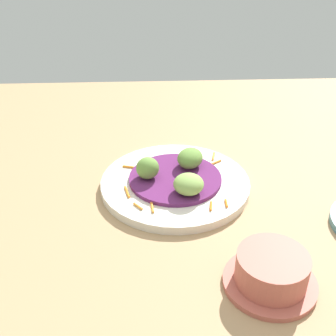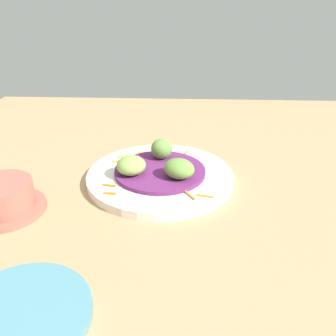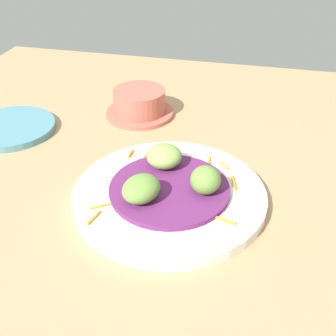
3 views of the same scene
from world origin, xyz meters
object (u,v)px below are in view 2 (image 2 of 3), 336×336
Objects in this scene: side_plate_small at (19,316)px; terracotta_bowl at (3,199)px; guac_scoop_center at (162,149)px; guac_scoop_right at (131,165)px; guac_scoop_left at (179,169)px; main_plate at (158,177)px.

terracotta_bowl is (20.56, 11.10, 1.72)cm from side_plate_small.
guac_scoop_center is 0.33× the size of terracotta_bowl.
guac_scoop_right is 31.16cm from side_plate_small.
side_plate_small is (-28.93, 16.41, -3.43)cm from guac_scoop_left.
terracotta_bowl reaches higher than main_plate.
guac_scoop_center is at bearing -6.83° from main_plate.
main_plate is at bearing 173.17° from guac_scoop_center.
guac_scoop_center is 39.18cm from side_plate_small.
side_plate_small is 1.22× the size of terracotta_bowl.
guac_scoop_left reaches higher than side_plate_small.
guac_scoop_center is at bearing -36.83° from guac_scoop_right.
main_plate is at bearing -66.83° from guac_scoop_right.
guac_scoop_right is 0.34× the size of side_plate_small.
guac_scoop_right is (-6.82, 5.11, -0.32)cm from guac_scoop_center.
main_plate is 26.19cm from terracotta_bowl.
guac_scoop_left is 1.32× the size of guac_scoop_center.
main_plate is 34.23cm from side_plate_small.
main_plate is 5.89cm from guac_scoop_left.
guac_scoop_left is at bearing -156.83° from guac_scoop_center.
main_plate is at bearing -64.35° from terracotta_bowl.
main_plate is 6.02cm from guac_scoop_center.
guac_scoop_center reaches higher than main_plate.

